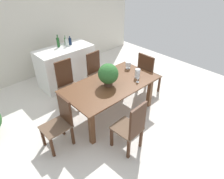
# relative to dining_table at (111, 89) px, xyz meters

# --- Properties ---
(ground_plane) EXTENTS (7.04, 7.04, 0.00)m
(ground_plane) POSITION_rel_dining_table_xyz_m (0.00, 0.14, -0.63)
(ground_plane) COLOR silver
(back_wall) EXTENTS (6.40, 0.10, 2.60)m
(back_wall) POSITION_rel_dining_table_xyz_m (0.00, 2.74, 0.67)
(back_wall) COLOR beige
(back_wall) RESTS_ON ground
(dining_table) EXTENTS (1.91, 1.04, 0.76)m
(dining_table) POSITION_rel_dining_table_xyz_m (0.00, 0.00, 0.00)
(dining_table) COLOR brown
(dining_table) RESTS_ON ground
(chair_near_left) EXTENTS (0.44, 0.48, 1.02)m
(chair_near_left) POSITION_rel_dining_table_xyz_m (-0.42, -0.97, -0.09)
(chair_near_left) COLOR #422616
(chair_near_left) RESTS_ON ground
(chair_head_end) EXTENTS (0.48, 0.41, 0.94)m
(chair_head_end) POSITION_rel_dining_table_xyz_m (-1.19, -0.00, -0.12)
(chair_head_end) COLOR #422616
(chair_head_end) RESTS_ON ground
(chair_far_left) EXTENTS (0.44, 0.44, 1.04)m
(chair_far_left) POSITION_rel_dining_table_xyz_m (-0.43, 0.97, -0.07)
(chair_far_left) COLOR #422616
(chair_far_left) RESTS_ON ground
(chair_far_right) EXTENTS (0.46, 0.49, 0.98)m
(chair_far_right) POSITION_rel_dining_table_xyz_m (0.42, 0.97, -0.10)
(chair_far_right) COLOR #422616
(chair_far_right) RESTS_ON ground
(chair_foot_end) EXTENTS (0.43, 0.47, 1.04)m
(chair_foot_end) POSITION_rel_dining_table_xyz_m (1.18, -0.00, -0.07)
(chair_foot_end) COLOR #422616
(chair_foot_end) RESTS_ON ground
(flower_centerpiece) EXTENTS (0.40, 0.40, 0.46)m
(flower_centerpiece) POSITION_rel_dining_table_xyz_m (-0.08, -0.01, 0.38)
(flower_centerpiece) COLOR #4C3828
(flower_centerpiece) RESTS_ON dining_table
(crystal_vase_left) EXTENTS (0.12, 0.12, 0.16)m
(crystal_vase_left) POSITION_rel_dining_table_xyz_m (0.74, 0.22, 0.23)
(crystal_vase_left) COLOR silver
(crystal_vase_left) RESTS_ON dining_table
(crystal_vase_center_near) EXTENTS (0.11, 0.11, 0.20)m
(crystal_vase_center_near) POSITION_rel_dining_table_xyz_m (0.57, -0.20, 0.24)
(crystal_vase_center_near) COLOR silver
(crystal_vase_center_near) RESTS_ON dining_table
(wine_glass) EXTENTS (0.06, 0.06, 0.15)m
(wine_glass) POSITION_rel_dining_table_xyz_m (0.44, -0.32, 0.23)
(wine_glass) COLOR silver
(wine_glass) RESTS_ON dining_table
(kitchen_counter) EXTENTS (1.41, 0.69, 0.99)m
(kitchen_counter) POSITION_rel_dining_table_xyz_m (0.04, 1.75, -0.14)
(kitchen_counter) COLOR white
(kitchen_counter) RESTS_ON ground
(wine_bottle_tall) EXTENTS (0.07, 0.07, 0.25)m
(wine_bottle_tall) POSITION_rel_dining_table_xyz_m (0.17, 1.81, 0.45)
(wine_bottle_tall) COLOR #B2BFB7
(wine_bottle_tall) RESTS_ON kitchen_counter
(wine_bottle_green) EXTENTS (0.06, 0.06, 0.23)m
(wine_bottle_green) POSITION_rel_dining_table_xyz_m (0.23, 1.94, 0.45)
(wine_bottle_green) COLOR #194C1E
(wine_bottle_green) RESTS_ON kitchen_counter
(wine_bottle_amber) EXTENTS (0.08, 0.08, 0.22)m
(wine_bottle_amber) POSITION_rel_dining_table_xyz_m (0.30, 1.84, 0.45)
(wine_bottle_amber) COLOR #0F1E38
(wine_bottle_amber) RESTS_ON kitchen_counter
(wine_bottle_dark) EXTENTS (0.07, 0.07, 0.31)m
(wine_bottle_dark) POSITION_rel_dining_table_xyz_m (-0.01, 1.90, 0.48)
(wine_bottle_dark) COLOR #194C1E
(wine_bottle_dark) RESTS_ON kitchen_counter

